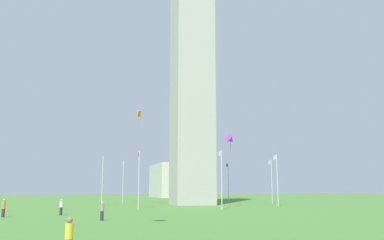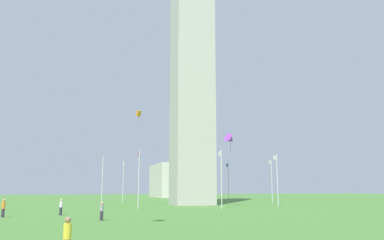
% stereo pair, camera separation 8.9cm
% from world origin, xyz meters
% --- Properties ---
extents(ground_plane, '(260.00, 260.00, 0.00)m').
position_xyz_m(ground_plane, '(0.00, 0.00, 0.00)').
color(ground_plane, '#477A33').
extents(obelisk_monument, '(6.65, 6.65, 60.50)m').
position_xyz_m(obelisk_monument, '(0.00, 0.00, 30.25)').
color(obelisk_monument, '#B7B2A8').
rests_on(obelisk_monument, ground).
extents(flagpole_n, '(1.12, 0.14, 7.93)m').
position_xyz_m(flagpole_n, '(15.04, 0.00, 4.35)').
color(flagpole_n, silver).
rests_on(flagpole_n, ground).
extents(flagpole_ne, '(1.12, 0.14, 7.93)m').
position_xyz_m(flagpole_ne, '(10.65, 10.59, 4.35)').
color(flagpole_ne, silver).
rests_on(flagpole_ne, ground).
extents(flagpole_e, '(1.12, 0.14, 7.93)m').
position_xyz_m(flagpole_e, '(0.06, 14.98, 4.35)').
color(flagpole_e, silver).
rests_on(flagpole_e, ground).
extents(flagpole_se, '(1.12, 0.14, 7.93)m').
position_xyz_m(flagpole_se, '(-10.53, 10.59, 4.35)').
color(flagpole_se, silver).
rests_on(flagpole_se, ground).
extents(flagpole_s, '(1.12, 0.14, 7.93)m').
position_xyz_m(flagpole_s, '(-14.92, 0.00, 4.35)').
color(flagpole_s, silver).
rests_on(flagpole_s, ground).
extents(flagpole_sw, '(1.12, 0.14, 7.93)m').
position_xyz_m(flagpole_sw, '(-10.53, -10.59, 4.35)').
color(flagpole_sw, silver).
rests_on(flagpole_sw, ground).
extents(flagpole_w, '(1.12, 0.14, 7.93)m').
position_xyz_m(flagpole_w, '(0.06, -14.98, 4.35)').
color(flagpole_w, silver).
rests_on(flagpole_w, ground).
extents(flagpole_nw, '(1.12, 0.14, 7.93)m').
position_xyz_m(flagpole_nw, '(10.65, -10.59, 4.35)').
color(flagpole_nw, silver).
rests_on(flagpole_nw, ground).
extents(person_orange_shirt, '(0.32, 0.32, 1.76)m').
position_xyz_m(person_orange_shirt, '(-23.58, 25.43, 0.87)').
color(person_orange_shirt, '#2D2D38').
rests_on(person_orange_shirt, ground).
extents(person_gray_shirt, '(0.32, 0.32, 1.60)m').
position_xyz_m(person_gray_shirt, '(-30.15, 16.46, 0.79)').
color(person_gray_shirt, '#2D2D38').
rests_on(person_gray_shirt, ground).
extents(person_yellow_shirt, '(0.32, 0.32, 1.65)m').
position_xyz_m(person_yellow_shirt, '(-49.65, 18.73, 0.82)').
color(person_yellow_shirt, '#2D2D38').
rests_on(person_yellow_shirt, ground).
extents(person_white_shirt, '(0.32, 0.32, 1.66)m').
position_xyz_m(person_white_shirt, '(-22.04, 20.19, 0.82)').
color(person_white_shirt, '#2D2D38').
rests_on(person_white_shirt, ground).
extents(kite_purple_delta, '(2.04, 2.20, 2.84)m').
position_xyz_m(kite_purple_delta, '(-9.19, -3.60, 10.16)').
color(kite_purple_delta, purple).
extents(kite_orange_box, '(0.87, 0.72, 1.80)m').
position_xyz_m(kite_orange_box, '(-8.56, 10.55, 13.64)').
color(kite_orange_box, orange).
extents(distant_building, '(22.24, 13.30, 10.31)m').
position_xyz_m(distant_building, '(59.07, -10.90, 5.16)').
color(distant_building, beige).
rests_on(distant_building, ground).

